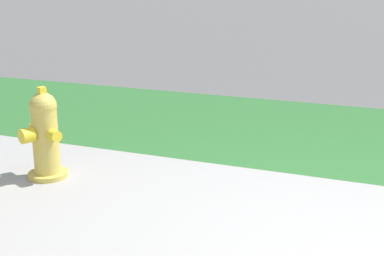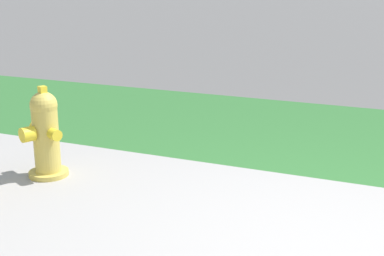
% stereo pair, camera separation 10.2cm
% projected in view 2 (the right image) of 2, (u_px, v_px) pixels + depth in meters
% --- Properties ---
extents(ground_plane, '(120.00, 120.00, 0.00)m').
position_uv_depth(ground_plane, '(346.00, 256.00, 3.15)').
color(ground_plane, '#5B5956').
extents(sidewalk_pavement, '(18.00, 2.36, 0.01)m').
position_uv_depth(sidewalk_pavement, '(346.00, 255.00, 3.14)').
color(sidewalk_pavement, '#9E9993').
rests_on(sidewalk_pavement, ground).
extents(grass_verge, '(18.00, 2.71, 0.01)m').
position_uv_depth(grass_verge, '(381.00, 140.00, 5.38)').
color(grass_verge, '#2D662D').
rests_on(grass_verge, ground).
extents(fire_hydrant_mid_block, '(0.39, 0.37, 0.76)m').
position_uv_depth(fire_hydrant_mid_block, '(45.00, 134.00, 4.30)').
color(fire_hydrant_mid_block, gold).
rests_on(fire_hydrant_mid_block, ground).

